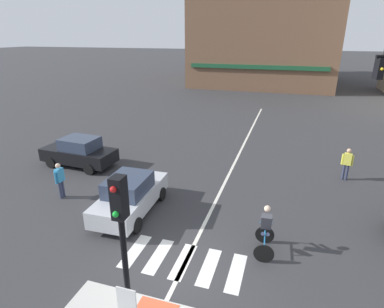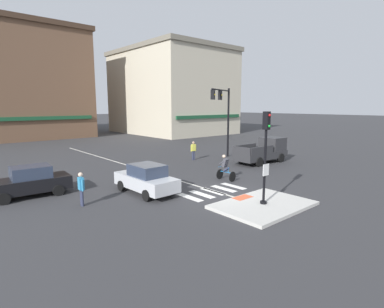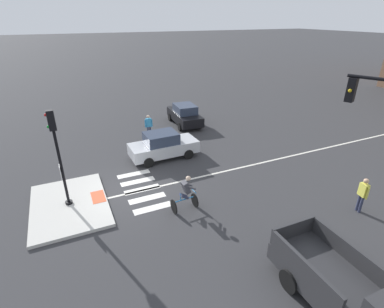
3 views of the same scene
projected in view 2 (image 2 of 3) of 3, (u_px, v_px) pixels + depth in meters
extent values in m
plane|color=#333335|center=(220.00, 194.00, 16.83)|extent=(300.00, 300.00, 0.00)
cube|color=beige|center=(263.00, 205.00, 14.68)|extent=(4.70, 3.29, 0.15)
cube|color=#DB5B38|center=(243.00, 197.00, 15.63)|extent=(1.10, 0.60, 0.01)
cylinder|color=black|center=(263.00, 202.00, 14.66)|extent=(0.32, 0.32, 0.12)
cylinder|color=black|center=(265.00, 166.00, 14.38)|extent=(0.12, 0.12, 3.46)
cube|color=white|center=(266.00, 170.00, 14.35)|extent=(0.44, 0.03, 0.56)
cube|color=black|center=(267.00, 121.00, 14.03)|extent=(0.24, 0.28, 0.84)
sphere|color=red|center=(270.00, 115.00, 13.87)|extent=(0.12, 0.12, 0.12)
sphere|color=green|center=(269.00, 126.00, 13.95)|extent=(0.12, 0.12, 0.12)
cube|color=silver|center=(190.00, 197.00, 16.13)|extent=(0.44, 1.80, 0.01)
cube|color=silver|center=(202.00, 194.00, 16.70)|extent=(0.44, 1.80, 0.01)
cube|color=silver|center=(213.00, 191.00, 17.26)|extent=(0.44, 1.80, 0.01)
cube|color=silver|center=(224.00, 189.00, 17.82)|extent=(0.44, 1.80, 0.01)
cube|color=silver|center=(233.00, 186.00, 18.38)|extent=(0.44, 1.80, 0.01)
cube|color=silver|center=(131.00, 166.00, 24.34)|extent=(0.14, 28.00, 0.01)
cylinder|color=black|center=(228.00, 123.00, 28.57)|extent=(0.18, 0.18, 6.40)
cylinder|color=black|center=(221.00, 90.00, 26.21)|extent=(3.92, 1.80, 0.11)
cube|color=black|center=(220.00, 95.00, 26.09)|extent=(0.36, 0.38, 0.80)
sphere|color=gold|center=(222.00, 95.00, 26.02)|extent=(0.12, 0.12, 0.12)
cube|color=black|center=(213.00, 95.00, 24.58)|extent=(0.36, 0.38, 0.80)
sphere|color=gold|center=(215.00, 95.00, 24.51)|extent=(0.12, 0.12, 0.12)
cube|color=beige|center=(171.00, 94.00, 53.79)|extent=(14.78, 19.61, 13.62)
cube|color=slate|center=(171.00, 52.00, 52.65)|extent=(15.22, 20.20, 0.70)
cube|color=#194C2D|center=(210.00, 117.00, 46.96)|extent=(13.30, 0.30, 0.50)
cube|color=brown|center=(9.00, 86.00, 47.64)|extent=(18.85, 21.72, 15.57)
cube|color=#402D21|center=(4.00, 32.00, 46.34)|extent=(19.41, 22.37, 0.70)
cube|color=#194C2D|center=(29.00, 119.00, 40.17)|extent=(16.96, 0.30, 0.50)
cube|color=black|center=(29.00, 185.00, 16.24)|extent=(4.19, 1.93, 0.70)
cube|color=#2D384C|center=(31.00, 172.00, 16.22)|extent=(1.98, 1.59, 0.64)
cylinder|color=black|center=(4.00, 199.00, 14.88)|extent=(0.61, 0.21, 0.60)
cylinder|color=black|center=(0.00, 191.00, 16.18)|extent=(0.61, 0.21, 0.60)
cylinder|color=black|center=(58.00, 190.00, 16.41)|extent=(0.61, 0.21, 0.60)
cylinder|color=black|center=(51.00, 184.00, 17.71)|extent=(0.61, 0.21, 0.60)
cube|color=silver|center=(146.00, 182.00, 16.88)|extent=(1.81, 4.14, 0.70)
cube|color=#2D384C|center=(147.00, 170.00, 16.66)|extent=(1.53, 1.94, 0.64)
cylinder|color=black|center=(121.00, 186.00, 17.31)|extent=(0.20, 0.60, 0.60)
cylinder|color=black|center=(146.00, 181.00, 18.42)|extent=(0.20, 0.60, 0.60)
cylinder|color=black|center=(146.00, 196.00, 15.45)|extent=(0.20, 0.60, 0.60)
cylinder|color=black|center=(172.00, 189.00, 16.56)|extent=(0.20, 0.60, 0.60)
cube|color=#2D2D30|center=(261.00, 155.00, 25.70)|extent=(5.13, 1.99, 0.60)
cube|color=#2D2D30|center=(272.00, 144.00, 26.58)|extent=(1.73, 1.83, 1.10)
cube|color=#2D384C|center=(278.00, 142.00, 27.09)|extent=(0.11, 1.62, 0.60)
cube|color=#2D2D30|center=(245.00, 148.00, 25.63)|extent=(2.81, 0.17, 0.60)
cube|color=#2D2D30|center=(262.00, 150.00, 24.29)|extent=(2.81, 0.17, 0.60)
cube|color=#2D2D30|center=(241.00, 151.00, 24.02)|extent=(0.13, 1.80, 0.60)
cylinder|color=black|center=(263.00, 155.00, 27.44)|extent=(0.76, 0.25, 0.76)
cylinder|color=black|center=(281.00, 158.00, 26.06)|extent=(0.76, 0.25, 0.76)
cylinder|color=black|center=(242.00, 159.00, 25.55)|extent=(0.76, 0.25, 0.76)
cylinder|color=black|center=(259.00, 162.00, 24.17)|extent=(0.76, 0.25, 0.76)
cylinder|color=black|center=(220.00, 174.00, 20.11)|extent=(0.66, 0.08, 0.66)
cylinder|color=black|center=(232.00, 177.00, 19.37)|extent=(0.66, 0.08, 0.66)
cylinder|color=#2370AD|center=(226.00, 172.00, 19.70)|extent=(0.11, 0.89, 0.05)
cylinder|color=#2370AD|center=(228.00, 170.00, 19.55)|extent=(0.04, 0.04, 0.30)
cylinder|color=#2370AD|center=(221.00, 167.00, 19.99)|extent=(0.44, 0.06, 0.04)
cylinder|color=#2D334C|center=(226.00, 170.00, 19.61)|extent=(0.14, 0.40, 0.33)
cylinder|color=#2D334C|center=(227.00, 169.00, 19.72)|extent=(0.14, 0.40, 0.33)
cube|color=#3F3F47|center=(225.00, 163.00, 19.66)|extent=(0.36, 0.40, 0.60)
sphere|color=beige|center=(224.00, 156.00, 19.68)|extent=(0.22, 0.22, 0.22)
cylinder|color=#3F3F47|center=(222.00, 163.00, 19.68)|extent=(0.11, 0.46, 0.31)
cylinder|color=#3F3F47|center=(225.00, 162.00, 19.90)|extent=(0.11, 0.46, 0.31)
cylinder|color=#2D334C|center=(82.00, 198.00, 14.66)|extent=(0.12, 0.12, 0.82)
cylinder|color=#2D334C|center=(81.00, 197.00, 14.79)|extent=(0.12, 0.12, 0.82)
cube|color=#338CBF|center=(81.00, 184.00, 14.61)|extent=(0.25, 0.38, 0.60)
cylinder|color=#338CBF|center=(82.00, 186.00, 14.44)|extent=(0.09, 0.09, 0.56)
cylinder|color=#338CBF|center=(80.00, 184.00, 14.80)|extent=(0.09, 0.09, 0.56)
sphere|color=beige|center=(80.00, 175.00, 14.54)|extent=(0.22, 0.22, 0.22)
cylinder|color=#2D334C|center=(193.00, 155.00, 27.09)|extent=(0.12, 0.12, 0.82)
cylinder|color=#2D334C|center=(194.00, 155.00, 27.17)|extent=(0.12, 0.12, 0.82)
cube|color=#DBD64C|center=(193.00, 148.00, 27.02)|extent=(0.39, 0.28, 0.60)
cylinder|color=#DBD64C|center=(191.00, 148.00, 26.91)|extent=(0.09, 0.09, 0.56)
cylinder|color=#DBD64C|center=(196.00, 148.00, 27.14)|extent=(0.09, 0.09, 0.56)
sphere|color=tan|center=(193.00, 143.00, 26.95)|extent=(0.22, 0.22, 0.22)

